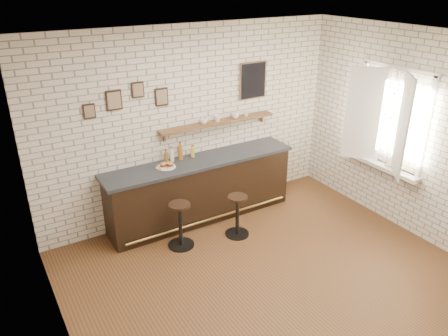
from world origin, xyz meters
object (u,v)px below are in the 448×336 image
Objects in this scene: condiment_bottle_yellow at (192,152)px; bar_stool_right at (237,214)px; bar_stool_left at (180,224)px; book_lower at (391,167)px; ciabatta_sandwich at (167,164)px; shelf_cup_c at (235,115)px; bitters_bottle_amber at (180,152)px; shelf_cup_d at (246,114)px; sandwich_plate at (166,167)px; shelf_cup_a at (204,121)px; shelf_cup_b at (217,118)px; book_upper at (390,166)px; bar_counter at (201,189)px; bitters_bottle_white at (172,156)px; bitters_bottle_brown at (166,157)px.

bar_stool_right is at bearing -74.05° from condiment_bottle_yellow.
book_lower is (3.06, -1.04, 0.57)m from bar_stool_left.
ciabatta_sandwich is 0.90m from bar_stool_left.
bar_stool_right is at bearing -44.29° from ciabatta_sandwich.
bar_stool_right is 5.47× the size of shelf_cup_c.
bitters_bottle_amber is 0.42× the size of bar_stool_left.
shelf_cup_d is (0.75, 0.94, 1.19)m from bar_stool_right.
sandwich_plate is at bearing 136.05° from bar_stool_right.
shelf_cup_a is (0.43, 0.03, 0.42)m from bitters_bottle_amber.
shelf_cup_b reaches higher than shelf_cup_a.
bitters_bottle_amber is at bearing -178.82° from book_upper.
shelf_cup_d is at bearing -62.83° from shelf_cup_b.
condiment_bottle_yellow reaches higher than bar_counter.
condiment_bottle_yellow is 0.28× the size of bar_stool_left.
bar_stool_left is at bearing 107.33° from shelf_cup_c.
bitters_bottle_amber is (0.31, 0.16, 0.11)m from sandwich_plate.
shelf_cup_d is at bearing -101.28° from shelf_cup_c.
ciabatta_sandwich is at bearing 81.47° from bar_stool_left.
shelf_cup_c reaches higher than ciabatta_sandwich.
bitters_bottle_white reaches higher than bar_stool_left.
bar_counter is at bearing 135.35° from book_lower.
shelf_cup_b reaches higher than book_upper.
bitters_bottle_white is at bearing 180.00° from bitters_bottle_amber.
bitters_bottle_amber is at bearing -167.90° from shelf_cup_d.
bar_stool_left is at bearing -171.71° from shelf_cup_a.
bar_counter is 13.87× the size of book_lower.
book_lower is (2.98, -1.62, -0.12)m from ciabatta_sandwich.
book_lower is 0.93× the size of book_upper.
shelf_cup_c reaches higher than bitters_bottle_brown.
shelf_cup_b is (0.82, 0.03, 0.44)m from bitters_bottle_white.
bar_stool_right is at bearing -56.03° from bitters_bottle_white.
bitters_bottle_amber is 3.21m from book_lower.
book_lower is (2.42, -1.60, 0.43)m from bar_counter.
sandwich_plate is 0.19m from bitters_bottle_brown.
shelf_cup_b is (0.21, 0.94, 1.20)m from bar_stool_right.
bitters_bottle_brown is 0.81m from shelf_cup_a.
bar_counter is at bearing -19.11° from bitters_bottle_brown.
shelf_cup_c is at bearing 8.05° from ciabatta_sandwich.
sandwich_plate is 1.44m from shelf_cup_c.
bitters_bottle_brown reaches higher than book_lower.
sandwich_plate is 2.96× the size of shelf_cup_d.
sandwich_plate is at bearing -116.06° from bitters_bottle_brown.
sandwich_plate is at bearing 159.39° from shelf_cup_a.
bar_counter is 2.93m from book_lower.
bitters_bottle_white reaches higher than sandwich_plate.
shelf_cup_c is at bearing 28.61° from bar_stool_left.
book_upper is (2.00, -1.79, -0.59)m from shelf_cup_b.
shelf_cup_a reaches higher than bar_stool_right.
bar_stool_left is 6.28× the size of shelf_cup_b.
sandwich_plate is 2.55× the size of shelf_cup_b.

